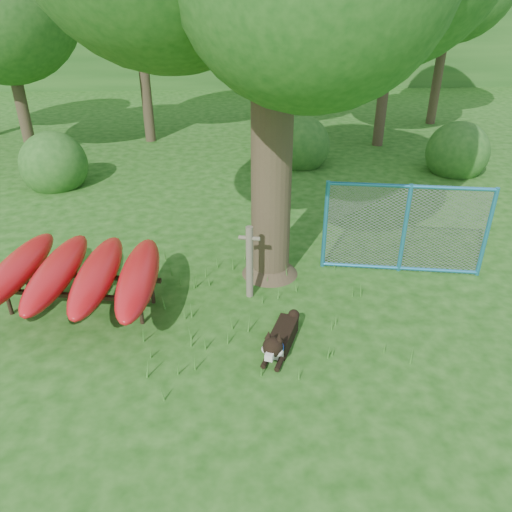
{
  "coord_description": "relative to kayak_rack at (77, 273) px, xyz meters",
  "views": [
    {
      "loc": [
        -0.2,
        -5.97,
        4.88
      ],
      "look_at": [
        0.2,
        1.2,
        1.0
      ],
      "focal_mm": 35.0,
      "sensor_mm": 36.0,
      "label": 1
    }
  ],
  "objects": [
    {
      "name": "ground",
      "position": [
        2.77,
        -1.32,
        -0.7
      ],
      "size": [
        80.0,
        80.0,
        0.0
      ],
      "primitive_type": "plane",
      "color": "#15460E",
      "rests_on": "ground"
    },
    {
      "name": "wooden_post",
      "position": [
        2.88,
        0.24,
        0.02
      ],
      "size": [
        0.37,
        0.16,
        1.36
      ],
      "rotation": [
        0.0,
        0.0,
        -0.25
      ],
      "color": "brown",
      "rests_on": "ground"
    },
    {
      "name": "kayak_rack",
      "position": [
        0.0,
        0.0,
        0.0
      ],
      "size": [
        2.84,
        3.03,
        0.92
      ],
      "rotation": [
        0.0,
        0.0,
        -0.17
      ],
      "color": "black",
      "rests_on": "ground"
    },
    {
      "name": "husky_dog",
      "position": [
        3.26,
        -1.33,
        -0.5
      ],
      "size": [
        0.69,
        1.21,
        0.58
      ],
      "rotation": [
        0.0,
        0.0,
        -0.37
      ],
      "color": "black",
      "rests_on": "ground"
    },
    {
      "name": "fence_section",
      "position": [
        5.82,
        0.99,
        0.19
      ],
      "size": [
        3.01,
        0.6,
        2.96
      ],
      "rotation": [
        0.0,
        0.0,
        -0.17
      ],
      "color": "teal",
      "rests_on": "ground"
    },
    {
      "name": "wildflower_clump",
      "position": [
        3.35,
        -0.81,
        -0.52
      ],
      "size": [
        0.1,
        0.09,
        0.22
      ],
      "rotation": [
        0.0,
        0.0,
        0.24
      ],
      "color": "#3D7C28",
      "rests_on": "ground"
    },
    {
      "name": "bg_tree_c",
      "position": [
        4.27,
        11.68,
        3.41
      ],
      "size": [
        4.0,
        4.0,
        6.12
      ],
      "color": "#382D1E",
      "rests_on": "ground"
    },
    {
      "name": "shrub_left",
      "position": [
        -2.23,
        6.18,
        -0.7
      ],
      "size": [
        1.8,
        1.8,
        1.8
      ],
      "primitive_type": "sphere",
      "color": "#21531B",
      "rests_on": "ground"
    },
    {
      "name": "shrub_right",
      "position": [
        9.27,
        6.68,
        -0.7
      ],
      "size": [
        1.8,
        1.8,
        1.8
      ],
      "primitive_type": "sphere",
      "color": "#21531B",
      "rests_on": "ground"
    },
    {
      "name": "shrub_mid",
      "position": [
        4.77,
        7.68,
        -0.7
      ],
      "size": [
        1.8,
        1.8,
        1.8
      ],
      "primitive_type": "sphere",
      "color": "#21531B",
      "rests_on": "ground"
    },
    {
      "name": "wooded_hillside",
      "position": [
        2.77,
        26.68,
        2.3
      ],
      "size": [
        80.0,
        12.0,
        6.0
      ],
      "primitive_type": "cube",
      "color": "#21531B",
      "rests_on": "ground"
    }
  ]
}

